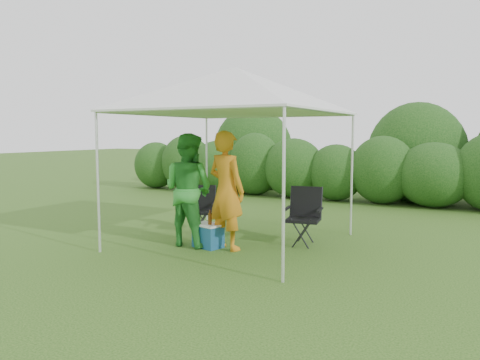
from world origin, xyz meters
The scene contains 9 objects.
ground centered at (0.00, 0.00, 0.00)m, with size 70.00×70.00×0.00m, color #3D641F.
hedge centered at (0.00, 6.00, 0.82)m, with size 13.56×1.53×1.80m.
canopy centered at (0.00, 0.50, 2.46)m, with size 3.10×3.10×2.83m.
chair_right centered at (1.02, 0.98, 0.52)m, with size 0.64×0.60×0.92m.
chair_left centered at (-0.97, 1.00, 0.47)m, with size 0.63×0.61×0.84m.
man centered at (0.08, 0.08, 0.91)m, with size 0.67×0.44×1.83m, color #C77616.
woman centered at (-0.58, 0.02, 0.89)m, with size 0.87×0.68×1.79m, color green.
cooler centered at (-0.22, 0.03, 0.19)m, with size 0.51×0.42×0.38m.
bottle centered at (-0.16, -0.01, 0.49)m, with size 0.06×0.06×0.23m, color #592D0C.
Camera 1 is at (3.67, -6.06, 1.79)m, focal length 35.00 mm.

